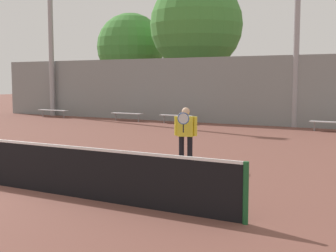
{
  "coord_description": "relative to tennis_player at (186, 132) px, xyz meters",
  "views": [
    {
      "loc": [
        8.06,
        -6.82,
        2.26
      ],
      "look_at": [
        1.21,
        5.31,
        0.88
      ],
      "focal_mm": 50.0,
      "sensor_mm": 36.0,
      "label": 1
    }
  ],
  "objects": [
    {
      "name": "tennis_player",
      "position": [
        0.0,
        0.0,
        0.0
      ],
      "size": [
        0.6,
        0.47,
        1.53
      ],
      "rotation": [
        0.0,
        0.0,
        0.25
      ],
      "color": "black",
      "rests_on": "ground_plane"
    },
    {
      "name": "bench_courtside_near",
      "position": [
        -8.88,
        10.22,
        -0.47
      ],
      "size": [
        1.87,
        0.4,
        0.44
      ],
      "color": "silver",
      "rests_on": "ground_plane"
    },
    {
      "name": "bench_courtside_far",
      "position": [
        1.97,
        10.22,
        -0.47
      ],
      "size": [
        2.01,
        0.4,
        0.44
      ],
      "color": "silver",
      "rests_on": "ground_plane"
    },
    {
      "name": "bench_adjacent_court",
      "position": [
        -5.82,
        10.22,
        -0.47
      ],
      "size": [
        1.79,
        0.4,
        0.44
      ],
      "color": "silver",
      "rests_on": "ground_plane"
    },
    {
      "name": "bench_by_gate",
      "position": [
        -14.28,
        10.22,
        -0.47
      ],
      "size": [
        2.1,
        0.4,
        0.44
      ],
      "color": "silver",
      "rests_on": "ground_plane"
    },
    {
      "name": "light_pole_near_left",
      "position": [
        -15.16,
        11.12,
        5.77
      ],
      "size": [
        0.9,
        0.6,
        12.15
      ],
      "color": "#939399",
      "rests_on": "ground_plane"
    },
    {
      "name": "light_pole_far_right",
      "position": [
        -0.04,
        11.44,
        4.78
      ],
      "size": [
        0.9,
        0.6,
        9.93
      ],
      "color": "#939399",
      "rests_on": "ground_plane"
    },
    {
      "name": "back_fence",
      "position": [
        -2.43,
        11.42,
        0.84
      ],
      "size": [
        33.17,
        0.06,
        3.43
      ],
      "color": "gray",
      "rests_on": "ground_plane"
    },
    {
      "name": "tree_green_tall",
      "position": [
        -7.12,
        15.21,
        4.7
      ],
      "size": [
        5.67,
        5.67,
        8.42
      ],
      "color": "brown",
      "rests_on": "ground_plane"
    },
    {
      "name": "tree_green_broad",
      "position": [
        -13.07,
        16.86,
        3.66
      ],
      "size": [
        4.75,
        4.75,
        6.93
      ],
      "color": "brown",
      "rests_on": "ground_plane"
    }
  ]
}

